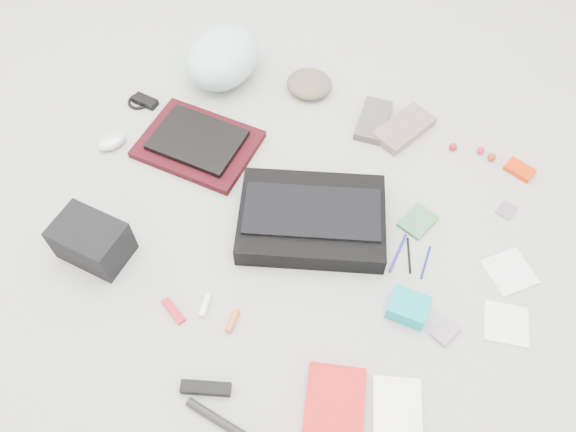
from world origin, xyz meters
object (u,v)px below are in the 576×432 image
at_px(laptop, 197,140).
at_px(camera_bag, 92,241).
at_px(messenger_bag, 312,219).
at_px(bike_helmet, 222,58).
at_px(accordion_wallet, 408,307).
at_px(book_red, 334,409).

xyz_separation_m(laptop, camera_bag, (-0.05, -0.52, 0.03)).
height_order(messenger_bag, bike_helmet, bike_helmet).
bearing_deg(accordion_wallet, laptop, 159.37).
xyz_separation_m(laptop, bike_helmet, (-0.10, 0.35, 0.06)).
bearing_deg(camera_bag, messenger_bag, 34.76).
height_order(bike_helmet, book_red, bike_helmet).
bearing_deg(bike_helmet, accordion_wallet, -31.20).
bearing_deg(messenger_bag, book_red, -81.29).
distance_m(bike_helmet, accordion_wallet, 1.17).
height_order(laptop, camera_bag, camera_bag).
distance_m(messenger_bag, laptop, 0.52).
relative_size(bike_helmet, camera_bag, 1.53).
height_order(messenger_bag, laptop, messenger_bag).
bearing_deg(messenger_bag, accordion_wallet, -43.41).
xyz_separation_m(messenger_bag, accordion_wallet, (0.38, -0.14, -0.01)).
distance_m(laptop, book_red, 1.03).
xyz_separation_m(messenger_bag, book_red, (0.31, -0.51, -0.03)).
bearing_deg(accordion_wallet, bike_helmet, 143.90).
distance_m(laptop, bike_helmet, 0.37).
distance_m(camera_bag, accordion_wallet, 0.98).
height_order(bike_helmet, camera_bag, bike_helmet).
bearing_deg(accordion_wallet, book_red, -105.76).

